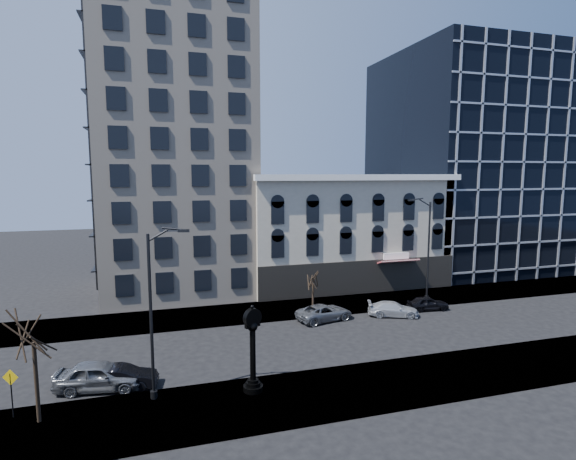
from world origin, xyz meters
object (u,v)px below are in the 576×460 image
object	(u,v)px
street_clock	(253,352)
car_near_a	(100,376)
warning_sign	(11,384)
car_near_b	(122,377)
street_lamp_near	(163,268)

from	to	relation	value
street_clock	car_near_a	xyz separation A→B (m)	(-8.53, 2.92, -1.57)
street_clock	warning_sign	distance (m)	12.47
warning_sign	car_near_b	bearing A→B (deg)	41.06
street_clock	car_near_b	world-z (taller)	street_clock
warning_sign	car_near_a	world-z (taller)	warning_sign
street_lamp_near	warning_sign	distance (m)	9.50
street_clock	car_near_a	bearing A→B (deg)	137.49
street_clock	car_near_b	distance (m)	7.96
street_lamp_near	car_near_b	world-z (taller)	street_lamp_near
car_near_a	car_near_b	xyz separation A→B (m)	(1.25, -0.19, -0.19)
car_near_b	car_near_a	bearing A→B (deg)	89.89
street_lamp_near	car_near_a	distance (m)	8.00
warning_sign	car_near_b	distance (m)	5.68
warning_sign	car_near_a	size ratio (longest dim) A/B	0.51
car_near_a	car_near_b	bearing A→B (deg)	-89.45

